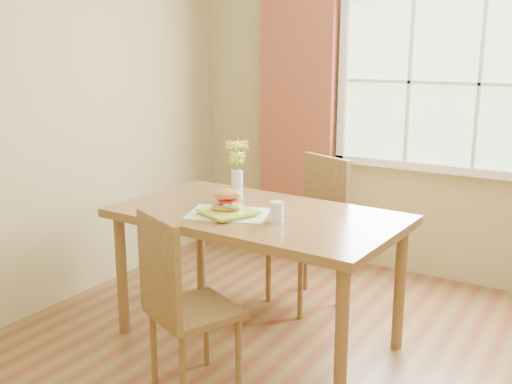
{
  "coord_description": "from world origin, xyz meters",
  "views": [
    {
      "loc": [
        1.13,
        -2.59,
        1.76
      ],
      "look_at": [
        -0.6,
        0.25,
        0.95
      ],
      "focal_mm": 42.0,
      "sensor_mm": 36.0,
      "label": 1
    }
  ],
  "objects_px": {
    "chair_far": "(314,224)",
    "flower_vase": "(237,164)",
    "croissant_sandwich": "(227,200)",
    "dining_table": "(257,226)",
    "chair_near": "(180,297)",
    "water_glass": "(277,212)"
  },
  "relations": [
    {
      "from": "dining_table",
      "to": "chair_far",
      "type": "distance_m",
      "value": 0.72
    },
    {
      "from": "chair_near",
      "to": "water_glass",
      "type": "bearing_deg",
      "value": 91.69
    },
    {
      "from": "chair_near",
      "to": "croissant_sandwich",
      "type": "distance_m",
      "value": 0.67
    },
    {
      "from": "chair_far",
      "to": "flower_vase",
      "type": "distance_m",
      "value": 0.76
    },
    {
      "from": "chair_far",
      "to": "flower_vase",
      "type": "relative_size",
      "value": 2.7
    },
    {
      "from": "chair_near",
      "to": "water_glass",
      "type": "relative_size",
      "value": 8.47
    },
    {
      "from": "dining_table",
      "to": "croissant_sandwich",
      "type": "distance_m",
      "value": 0.25
    },
    {
      "from": "dining_table",
      "to": "water_glass",
      "type": "relative_size",
      "value": 14.99
    },
    {
      "from": "chair_near",
      "to": "flower_vase",
      "type": "distance_m",
      "value": 1.05
    },
    {
      "from": "flower_vase",
      "to": "chair_near",
      "type": "bearing_deg",
      "value": -75.41
    },
    {
      "from": "chair_near",
      "to": "chair_far",
      "type": "relative_size",
      "value": 0.94
    },
    {
      "from": "croissant_sandwich",
      "to": "dining_table",
      "type": "bearing_deg",
      "value": 18.96
    },
    {
      "from": "croissant_sandwich",
      "to": "flower_vase",
      "type": "bearing_deg",
      "value": 83.46
    },
    {
      "from": "dining_table",
      "to": "chair_far",
      "type": "bearing_deg",
      "value": 89.82
    },
    {
      "from": "chair_far",
      "to": "croissant_sandwich",
      "type": "distance_m",
      "value": 0.92
    },
    {
      "from": "water_glass",
      "to": "dining_table",
      "type": "bearing_deg",
      "value": 149.45
    },
    {
      "from": "croissant_sandwich",
      "to": "water_glass",
      "type": "relative_size",
      "value": 1.89
    },
    {
      "from": "croissant_sandwich",
      "to": "flower_vase",
      "type": "height_order",
      "value": "flower_vase"
    },
    {
      "from": "chair_near",
      "to": "chair_far",
      "type": "distance_m",
      "value": 1.4
    },
    {
      "from": "dining_table",
      "to": "chair_near",
      "type": "bearing_deg",
      "value": -90.15
    },
    {
      "from": "dining_table",
      "to": "flower_vase",
      "type": "height_order",
      "value": "flower_vase"
    },
    {
      "from": "chair_far",
      "to": "croissant_sandwich",
      "type": "bearing_deg",
      "value": -78.02
    }
  ]
}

